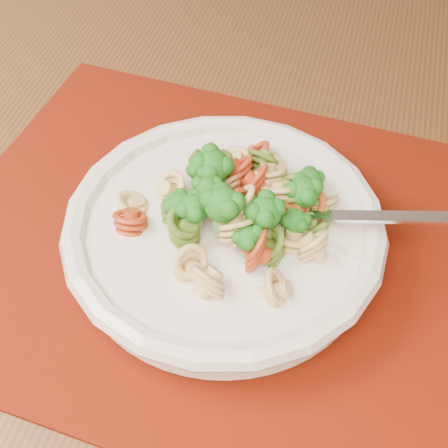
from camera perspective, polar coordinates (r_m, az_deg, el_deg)
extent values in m
cube|color=#543117|center=(0.60, 5.75, 2.05)|extent=(1.50, 1.27, 0.04)
cube|color=#543117|center=(1.27, -18.99, 6.97)|extent=(0.09, 0.09, 0.68)
cube|color=#5C1203|center=(0.53, 0.82, -2.13)|extent=(0.62, 0.58, 0.00)
cylinder|color=beige|center=(0.52, 0.00, -2.50)|extent=(0.11, 0.11, 0.01)
cylinder|color=beige|center=(0.51, 0.00, -1.17)|extent=(0.24, 0.24, 0.03)
torus|color=beige|center=(0.50, 0.00, -0.06)|extent=(0.26, 0.26, 0.02)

